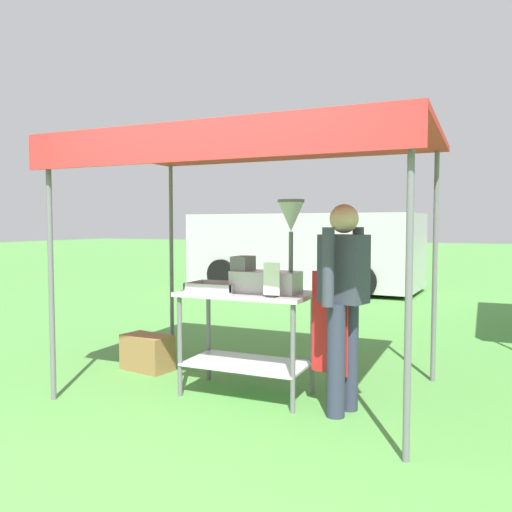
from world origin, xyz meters
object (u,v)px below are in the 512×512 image
at_px(stall_canopy, 251,150).
at_px(donut_tray, 216,288).
at_px(vendor, 343,297).
at_px(van_silver, 303,250).
at_px(supply_crate, 147,352).
at_px(donut_cart, 247,320).
at_px(menu_sign, 272,282).
at_px(donut_fryer, 271,263).

relative_size(stall_canopy, donut_tray, 6.84).
bearing_deg(vendor, van_silver, 110.72).
distance_m(supply_crate, van_silver, 7.01).
distance_m(donut_cart, supply_crate, 1.36).
distance_m(stall_canopy, donut_tray, 1.22).
xyz_separation_m(donut_tray, menu_sign, (0.59, -0.19, 0.10)).
bearing_deg(donut_tray, stall_canopy, 25.71).
distance_m(vendor, van_silver, 7.84).
height_order(vendor, supply_crate, vendor).
bearing_deg(supply_crate, donut_fryer, -11.25).
distance_m(menu_sign, supply_crate, 1.84).
height_order(donut_fryer, supply_crate, donut_fryer).
distance_m(stall_canopy, supply_crate, 2.29).
bearing_deg(supply_crate, vendor, -10.79).
xyz_separation_m(donut_cart, supply_crate, (-1.23, 0.30, -0.47)).
xyz_separation_m(donut_fryer, supply_crate, (-1.45, 0.29, -0.96)).
xyz_separation_m(donut_cart, vendor, (0.85, -0.10, 0.26)).
bearing_deg(supply_crate, van_silver, 95.66).
relative_size(supply_crate, van_silver, 0.11).
relative_size(donut_cart, supply_crate, 2.02).
bearing_deg(stall_canopy, van_silver, 105.06).
bearing_deg(vendor, supply_crate, 169.21).
relative_size(stall_canopy, vendor, 1.89).
height_order(donut_cart, supply_crate, donut_cart).
distance_m(stall_canopy, donut_cart, 1.45).
bearing_deg(van_silver, donut_tray, -77.24).
height_order(donut_fryer, menu_sign, donut_fryer).
distance_m(donut_tray, vendor, 1.13).
distance_m(stall_canopy, menu_sign, 1.17).
bearing_deg(vendor, donut_tray, 176.87).
distance_m(vendor, supply_crate, 2.25).
xyz_separation_m(donut_fryer, vendor, (0.64, -0.11, -0.23)).
bearing_deg(donut_tray, vendor, -3.13).
bearing_deg(donut_fryer, vendor, -9.72).
relative_size(stall_canopy, donut_fryer, 3.95).
xyz_separation_m(menu_sign, van_silver, (-2.24, 7.46, -0.13)).
height_order(stall_canopy, vendor, stall_canopy).
height_order(donut_cart, vendor, vendor).
xyz_separation_m(stall_canopy, vendor, (0.85, -0.19, -1.18)).
bearing_deg(stall_canopy, donut_cart, -90.00).
xyz_separation_m(donut_tray, van_silver, (-1.65, 7.27, -0.03)).
xyz_separation_m(stall_canopy, donut_fryer, (0.21, -0.08, -0.95)).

